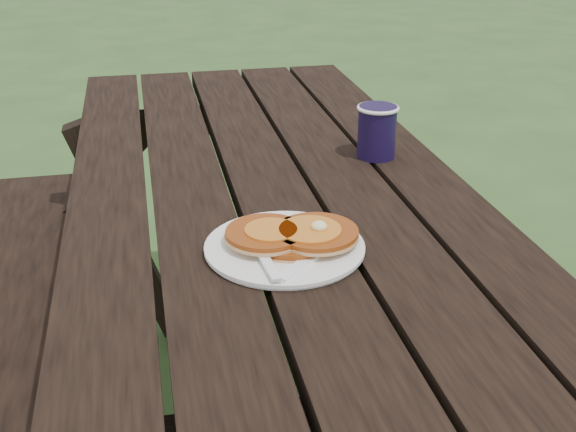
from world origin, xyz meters
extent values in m
cube|color=black|center=(0.00, 0.00, 0.73)|extent=(0.75, 1.80, 0.04)
cube|color=black|center=(0.55, 0.00, 0.43)|extent=(0.25, 1.80, 0.04)
cylinder|color=white|center=(-0.03, -0.29, 0.76)|extent=(0.30, 0.30, 0.01)
cylinder|color=#953F10|center=(-0.02, -0.29, 0.77)|extent=(0.13, 0.13, 0.01)
cylinder|color=#953F10|center=(-0.05, -0.28, 0.78)|extent=(0.13, 0.13, 0.01)
cylinder|color=#953F10|center=(0.02, -0.29, 0.78)|extent=(0.13, 0.13, 0.01)
cylinder|color=#B46219|center=(0.01, -0.29, 0.79)|extent=(0.10, 0.10, 0.00)
ellipsoid|color=#F4E59E|center=(0.03, -0.29, 0.79)|extent=(0.03, 0.03, 0.02)
cube|color=white|center=(0.01, -0.34, 0.76)|extent=(0.15, 0.14, 0.00)
cylinder|color=black|center=(0.25, 0.09, 0.81)|extent=(0.08, 0.08, 0.11)
torus|color=white|center=(0.25, 0.09, 0.86)|extent=(0.09, 0.09, 0.01)
cylinder|color=black|center=(0.25, 0.09, 0.85)|extent=(0.07, 0.07, 0.01)
camera|label=1|loc=(-0.23, -1.27, 1.28)|focal=45.00mm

